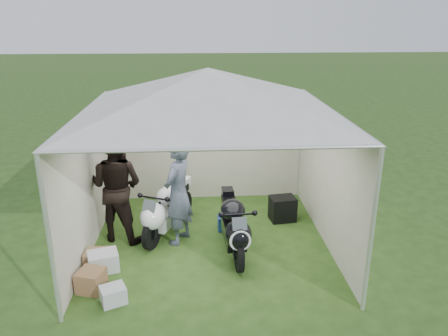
% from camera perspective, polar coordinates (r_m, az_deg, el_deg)
% --- Properties ---
extents(ground, '(80.00, 80.00, 0.00)m').
position_cam_1_polar(ground, '(7.78, -1.82, -9.55)').
color(ground, '#294716').
rests_on(ground, ground).
extents(canopy_tent, '(5.66, 5.66, 3.00)m').
position_cam_1_polar(canopy_tent, '(6.95, -2.06, 9.52)').
color(canopy_tent, silver).
rests_on(canopy_tent, ground).
extents(motorcycle_white, '(0.93, 1.71, 0.89)m').
position_cam_1_polar(motorcycle_white, '(7.86, -7.66, -5.34)').
color(motorcycle_white, black).
rests_on(motorcycle_white, ground).
extents(motorcycle_black, '(0.48, 1.84, 0.91)m').
position_cam_1_polar(motorcycle_black, '(7.21, 1.32, -7.48)').
color(motorcycle_black, black).
rests_on(motorcycle_black, ground).
extents(paddock_stand, '(0.37, 0.24, 0.27)m').
position_cam_1_polar(paddock_stand, '(8.12, 0.44, -7.18)').
color(paddock_stand, blue).
rests_on(paddock_stand, ground).
extents(person_dark_jacket, '(1.16, 1.04, 1.98)m').
position_cam_1_polar(person_dark_jacket, '(7.72, -13.84, -2.29)').
color(person_dark_jacket, black).
rests_on(person_dark_jacket, ground).
extents(person_blue_jacket, '(0.69, 0.79, 1.83)m').
position_cam_1_polar(person_blue_jacket, '(7.44, -6.01, -3.23)').
color(person_blue_jacket, slate).
rests_on(person_blue_jacket, ground).
extents(equipment_box, '(0.52, 0.44, 0.47)m').
position_cam_1_polar(equipment_box, '(8.52, 7.65, -5.28)').
color(equipment_box, black).
rests_on(equipment_box, ground).
extents(crate_0, '(0.53, 0.47, 0.30)m').
position_cam_1_polar(crate_0, '(7.17, -15.49, -11.68)').
color(crate_0, silver).
rests_on(crate_0, ground).
extents(crate_1, '(0.44, 0.44, 0.31)m').
position_cam_1_polar(crate_1, '(6.75, -16.95, -13.87)').
color(crate_1, brown).
rests_on(crate_1, ground).
extents(crate_2, '(0.42, 0.39, 0.24)m').
position_cam_1_polar(crate_2, '(6.44, -14.27, -15.76)').
color(crate_2, silver).
rests_on(crate_2, ground).
extents(crate_3, '(0.45, 0.33, 0.30)m').
position_cam_1_polar(crate_3, '(7.24, -15.92, -11.41)').
color(crate_3, olive).
rests_on(crate_3, ground).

